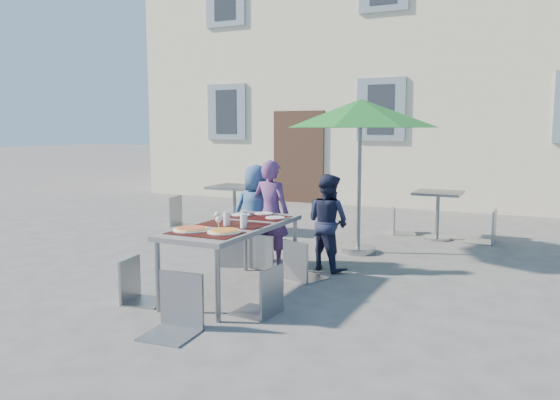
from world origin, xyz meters
The scene contains 23 objects.
ground centered at (0.00, 0.00, 0.00)m, with size 90.00×90.00×0.00m, color #4A4A4D.
building centered at (0.00, 11.50, 4.85)m, with size 13.60×8.20×11.10m.
dining_table centered at (0.35, 0.39, 0.70)m, with size 0.80×1.85×0.76m.
pizza_near_left centered at (0.15, -0.10, 0.77)m, with size 0.37×0.37×0.03m.
pizza_near_right centered at (0.51, -0.06, 0.77)m, with size 0.34×0.34×0.03m.
glassware centered at (0.41, 0.31, 0.83)m, with size 0.46×0.42×0.15m.
place_settings centered at (0.34, 1.03, 0.76)m, with size 0.72×0.44×0.01m.
child_0 centered at (-0.07, 1.69, 0.66)m, with size 0.64×0.42×1.31m, color #2F5081.
child_1 centered at (0.21, 1.57, 0.69)m, with size 0.50×0.33×1.38m, color #5A346B.
child_2 centered at (0.92, 1.75, 0.61)m, with size 0.59×0.34×1.22m, color #191E37.
chair_0 centered at (-0.21, 1.42, 0.56)m, with size 0.53×0.54×0.95m.
chair_1 centered at (0.17, 1.43, 0.50)m, with size 0.39×0.39×0.86m.
chair_2 centered at (0.81, 1.16, 0.53)m, with size 0.52×0.53×0.90m.
chair_3 centered at (-0.38, -0.32, 0.50)m, with size 0.44×0.44×0.86m.
chair_4 centered at (0.97, -0.11, 0.52)m, with size 0.43×0.43×0.89m.
chair_5 centered at (0.48, -0.84, 0.57)m, with size 0.47×0.47×0.98m.
patio_umbrella centered at (0.98, 2.85, 1.96)m, with size 2.16×2.16×2.19m.
cafe_table_0 centered at (-1.44, 3.46, 0.57)m, with size 0.75×0.75×0.80m.
bg_chair_l_0 centered at (-2.65, 3.58, 0.60)m, with size 0.52×0.52×1.03m.
bg_chair_r_0 centered at (-1.11, 3.43, 0.62)m, with size 0.60×0.59×1.05m.
cafe_table_1 centered at (1.83, 4.31, 0.54)m, with size 0.72×0.72×0.78m.
bg_chair_l_1 centered at (1.17, 4.52, 0.49)m, with size 0.47×0.47×0.84m.
bg_chair_r_1 centered at (2.58, 4.37, 0.58)m, with size 0.45×0.44×0.99m.
Camera 1 is at (3.29, -4.59, 1.77)m, focal length 35.00 mm.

